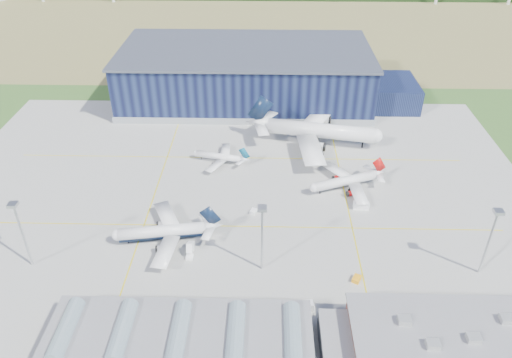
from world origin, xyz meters
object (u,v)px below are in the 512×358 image
(airliner_navy, at_px, (162,226))
(airliner_widebody, at_px, (320,123))
(gse_van_b, at_px, (310,159))
(gse_cart_a, at_px, (253,211))
(gse_cart_b, at_px, (226,155))
(gse_van_c, at_px, (304,306))
(airstair, at_px, (191,249))
(gse_van_a, at_px, (361,206))
(light_mast_center, at_px, (262,228))
(airliner_regional, at_px, (219,153))
(car_a, at_px, (473,317))
(car_b, at_px, (400,316))
(light_mast_east, at_px, (492,232))
(gse_tug_c, at_px, (281,127))
(hangar, at_px, (251,77))
(gse_tug_b, at_px, (357,279))
(ops_building, at_px, (444,342))
(light_mast_west, at_px, (19,224))
(airliner_red, at_px, (345,177))

(airliner_navy, bearing_deg, airliner_widebody, -139.27)
(airliner_widebody, bearing_deg, gse_van_b, -96.57)
(gse_cart_a, height_order, gse_cart_b, gse_cart_a)
(gse_cart_b, xyz_separation_m, gse_van_c, (27.63, -82.19, 0.66))
(gse_cart_b, xyz_separation_m, airstair, (-6.44, -59.79, 0.90))
(gse_van_a, relative_size, gse_cart_a, 1.98)
(airliner_widebody, relative_size, gse_cart_b, 22.05)
(light_mast_center, bearing_deg, airliner_widebody, 73.28)
(airliner_regional, distance_m, car_a, 109.70)
(airliner_navy, xyz_separation_m, airliner_regional, (13.79, 49.35, -1.81))
(gse_van_c, bearing_deg, airliner_navy, 49.51)
(gse_cart_a, xyz_separation_m, car_b, (41.07, -45.71, -0.03))
(light_mast_east, bearing_deg, gse_cart_a, 157.93)
(gse_tug_c, bearing_deg, car_a, -45.81)
(hangar, distance_m, gse_cart_b, 60.28)
(gse_tug_b, height_order, gse_van_b, gse_van_b)
(airliner_widebody, xyz_separation_m, gse_tug_b, (4.36, -82.72, -8.94))
(gse_van_c, xyz_separation_m, car_a, (45.41, -2.00, -0.57))
(gse_cart_a, bearing_deg, gse_tug_c, 102.29)
(ops_building, relative_size, light_mast_west, 2.00)
(airstair, distance_m, car_a, 83.14)
(light_mast_east, bearing_deg, airliner_navy, 172.80)
(gse_cart_a, bearing_deg, gse_van_c, -49.37)
(light_mast_center, height_order, gse_van_b, light_mast_center)
(airliner_navy, xyz_separation_m, car_b, (69.77, -30.26, -5.23))
(hangar, bearing_deg, light_mast_west, -116.71)
(car_b, bearing_deg, car_a, -92.36)
(light_mast_west, bearing_deg, gse_van_b, 35.29)
(car_a, distance_m, car_b, 19.42)
(light_mast_east, bearing_deg, gse_van_c, -163.28)
(airliner_widebody, relative_size, gse_tug_b, 18.96)
(airstair, bearing_deg, hangar, 83.71)
(gse_van_c, height_order, car_b, gse_van_c)
(hangar, height_order, airliner_navy, hangar)
(gse_tug_c, bearing_deg, gse_cart_b, -112.05)
(airliner_regional, xyz_separation_m, gse_cart_a, (14.91, -33.91, -3.39))
(gse_tug_b, relative_size, gse_cart_a, 1.12)
(hangar, distance_m, gse_cart_a, 97.80)
(gse_tug_b, bearing_deg, gse_van_b, 124.65)
(light_mast_west, height_order, gse_cart_a, light_mast_west)
(gse_tug_c, bearing_deg, airliner_red, -44.92)
(airliner_regional, relative_size, gse_tug_c, 7.51)
(ops_building, xyz_separation_m, car_b, (-7.29, 12.00, -4.22))
(hangar, xyz_separation_m, gse_cart_b, (-8.71, -58.61, -11.04))
(gse_tug_c, height_order, car_b, gse_tug_c)
(ops_building, xyz_separation_m, gse_van_c, (-33.28, 14.00, -3.55))
(light_mast_east, relative_size, gse_van_b, 4.40)
(airliner_regional, xyz_separation_m, gse_van_c, (29.99, -77.62, -2.75))
(light_mast_east, relative_size, gse_cart_b, 8.60)
(light_mast_east, height_order, airstair, light_mast_east)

